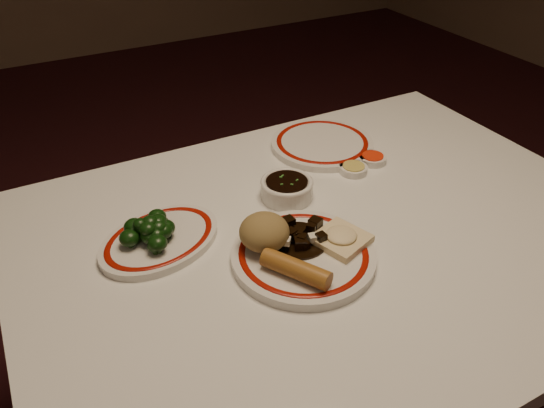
{
  "coord_description": "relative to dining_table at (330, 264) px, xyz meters",
  "views": [
    {
      "loc": [
        -0.49,
        -0.67,
        1.38
      ],
      "look_at": [
        -0.1,
        0.07,
        0.8
      ],
      "focal_mm": 35.0,
      "sensor_mm": 36.0,
      "label": 1
    }
  ],
  "objects": [
    {
      "name": "spring_roll",
      "position": [
        -0.14,
        -0.1,
        0.13
      ],
      "size": [
        0.09,
        0.12,
        0.03
      ],
      "primitive_type": "cylinder",
      "rotation": [
        1.57,
        0.0,
        0.53
      ],
      "color": "#9F6827",
      "rests_on": "main_plate"
    },
    {
      "name": "rice_mound",
      "position": [
        -0.15,
        -0.0,
        0.14
      ],
      "size": [
        0.09,
        0.09,
        0.07
      ],
      "primitive_type": "ellipsoid",
      "color": "olive",
      "rests_on": "main_plate"
    },
    {
      "name": "broccoli_plate",
      "position": [
        -0.31,
        0.12,
        0.1
      ],
      "size": [
        0.29,
        0.27,
        0.02
      ],
      "color": "silver",
      "rests_on": "dining_table"
    },
    {
      "name": "mustard_dish",
      "position": [
        0.16,
        0.16,
        0.1
      ],
      "size": [
        0.06,
        0.06,
        0.02
      ],
      "color": "silver",
      "rests_on": "dining_table"
    },
    {
      "name": "fried_wonton",
      "position": [
        -0.02,
        -0.06,
        0.12
      ],
      "size": [
        0.11,
        0.11,
        0.02
      ],
      "color": "beige",
      "rests_on": "main_plate"
    },
    {
      "name": "main_plate",
      "position": [
        -0.1,
        -0.05,
        0.1
      ],
      "size": [
        0.31,
        0.31,
        0.02
      ],
      "color": "silver",
      "rests_on": "dining_table"
    },
    {
      "name": "soy_bowl",
      "position": [
        -0.03,
        0.14,
        0.11
      ],
      "size": [
        0.11,
        0.11,
        0.04
      ],
      "color": "silver",
      "rests_on": "dining_table"
    },
    {
      "name": "dining_table",
      "position": [
        0.0,
        0.0,
        0.0
      ],
      "size": [
        1.2,
        0.9,
        0.75
      ],
      "color": "white",
      "rests_on": "ground"
    },
    {
      "name": "far_plate",
      "position": [
        0.16,
        0.29,
        0.1
      ],
      "size": [
        0.32,
        0.32,
        0.02
      ],
      "color": "silver",
      "rests_on": "dining_table"
    },
    {
      "name": "stirfry_heap",
      "position": [
        -0.09,
        -0.02,
        0.12
      ],
      "size": [
        0.11,
        0.11,
        0.03
      ],
      "color": "black",
      "rests_on": "main_plate"
    },
    {
      "name": "sweet_sour_dish",
      "position": [
        0.23,
        0.17,
        0.1
      ],
      "size": [
        0.06,
        0.06,
        0.02
      ],
      "color": "silver",
      "rests_on": "dining_table"
    },
    {
      "name": "broccoli_pile",
      "position": [
        -0.32,
        0.12,
        0.13
      ],
      "size": [
        0.1,
        0.11,
        0.05
      ],
      "color": "#23471C",
      "rests_on": "broccoli_plate"
    }
  ]
}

